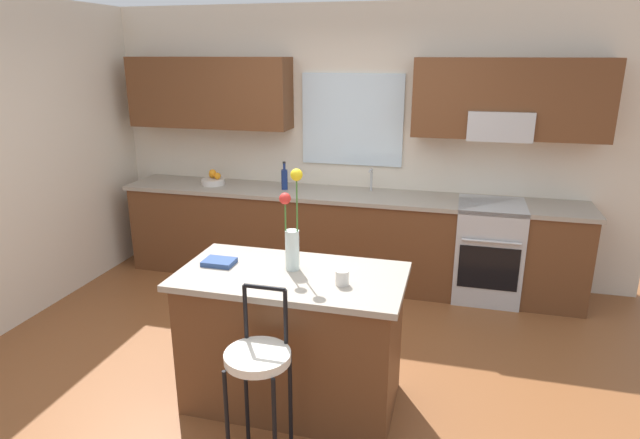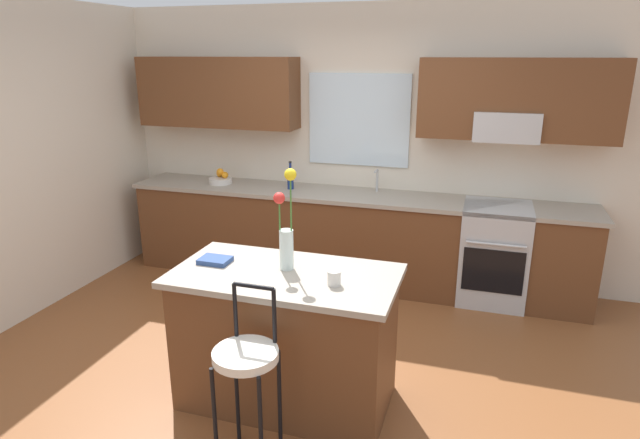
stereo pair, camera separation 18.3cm
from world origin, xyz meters
name	(u,v)px [view 2 (the right image)]	position (x,y,z in m)	size (l,w,h in m)	color
ground_plane	(291,368)	(0.00, 0.00, 0.00)	(14.00, 14.00, 0.00)	brown
wall_left	(20,162)	(-2.56, 0.30, 1.35)	(0.12, 4.60, 2.70)	beige
back_wall_assembly	(361,130)	(0.03, 1.99, 1.51)	(5.60, 0.50, 2.70)	beige
counter_run	(350,237)	(0.00, 1.70, 0.47)	(4.56, 0.64, 0.92)	brown
sink_faucet	(377,178)	(0.23, 1.84, 1.06)	(0.02, 0.13, 0.23)	#B7BABC
oven_range	(494,254)	(1.39, 1.68, 0.46)	(0.60, 0.64, 0.92)	#B7BABC
kitchen_island	(286,337)	(0.10, -0.34, 0.46)	(1.42, 0.77, 0.92)	brown
bar_stool_near	(247,362)	(0.10, -0.94, 0.64)	(0.36, 0.36, 1.04)	black
flower_vase	(286,232)	(0.09, -0.28, 1.17)	(0.15, 0.09, 0.66)	silver
mug_ceramic	(334,278)	(0.44, -0.43, 0.97)	(0.08, 0.08, 0.09)	silver
cookbook	(215,260)	(-0.40, -0.32, 0.94)	(0.20, 0.15, 0.03)	navy
fruit_bowl_oranges	(221,179)	(-1.41, 1.70, 0.97)	(0.24, 0.24, 0.16)	silver
bottle_olive_oil	(290,178)	(-0.62, 1.70, 1.03)	(0.06, 0.06, 0.28)	navy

